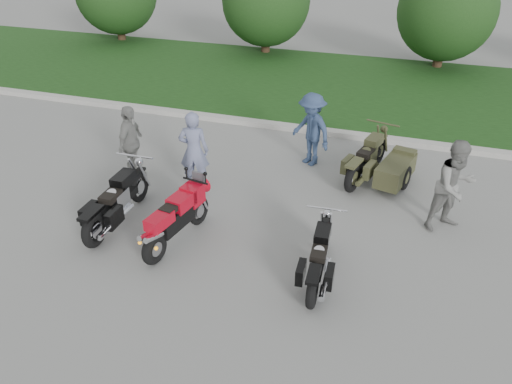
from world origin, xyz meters
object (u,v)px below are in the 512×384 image
(sportbike_red, at_px, (175,218))
(cruiser_left, at_px, (115,204))
(cruiser_right, at_px, (319,260))
(cruiser_sidecar, at_px, (383,166))
(person_grey, at_px, (455,186))
(person_denim, at_px, (311,130))
(person_back, at_px, (131,143))
(person_stripe, at_px, (194,151))

(sportbike_red, bearing_deg, cruiser_left, -178.72)
(cruiser_right, relative_size, cruiser_sidecar, 0.90)
(person_grey, distance_m, person_denim, 3.79)
(sportbike_red, height_order, person_back, person_back)
(cruiser_sidecar, height_order, person_stripe, person_stripe)
(person_stripe, relative_size, person_back, 1.03)
(cruiser_sidecar, bearing_deg, person_stripe, -144.90)
(sportbike_red, xyz_separation_m, cruiser_right, (2.80, -0.21, -0.16))
(cruiser_sidecar, relative_size, person_stripe, 1.27)
(person_stripe, distance_m, person_grey, 5.49)
(person_back, bearing_deg, cruiser_right, -120.17)
(sportbike_red, xyz_separation_m, person_back, (-2.13, 2.09, 0.32))
(person_stripe, distance_m, person_denim, 2.98)
(cruiser_right, xyz_separation_m, person_back, (-4.93, 2.30, 0.48))
(cruiser_right, xyz_separation_m, person_stripe, (-3.36, 2.33, 0.51))
(sportbike_red, xyz_separation_m, cruiser_sidecar, (3.47, 3.66, -0.15))
(person_stripe, bearing_deg, sportbike_red, 91.88)
(person_grey, bearing_deg, sportbike_red, 165.39)
(cruiser_right, bearing_deg, person_back, 151.02)
(person_denim, bearing_deg, person_grey, 3.45)
(cruiser_right, bearing_deg, person_denim, 100.83)
(cruiser_left, relative_size, person_grey, 1.29)
(sportbike_red, relative_size, person_stripe, 1.12)
(cruiser_right, height_order, person_back, person_back)
(person_grey, distance_m, person_back, 7.06)
(sportbike_red, height_order, cruiser_right, sportbike_red)
(cruiser_right, distance_m, person_denim, 4.50)
(person_grey, relative_size, person_back, 1.06)
(cruiser_left, xyz_separation_m, cruiser_right, (4.24, -0.42, -0.06))
(cruiser_sidecar, distance_m, person_stripe, 4.34)
(person_stripe, bearing_deg, cruiser_left, 52.30)
(cruiser_right, distance_m, cruiser_sidecar, 3.93)
(cruiser_left, xyz_separation_m, person_back, (-0.69, 1.88, 0.41))
(cruiser_right, distance_m, person_grey, 3.27)
(sportbike_red, xyz_separation_m, person_stripe, (-0.56, 2.12, 0.35))
(sportbike_red, distance_m, person_stripe, 2.22)
(person_grey, bearing_deg, person_stripe, 142.14)
(cruiser_sidecar, distance_m, person_grey, 2.12)
(sportbike_red, height_order, cruiser_sidecar, sportbike_red)
(cruiser_sidecar, xyz_separation_m, person_stripe, (-4.03, -1.54, 0.49))
(person_stripe, xyz_separation_m, person_back, (-1.57, -0.03, -0.03))
(sportbike_red, bearing_deg, cruiser_sidecar, 56.08)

